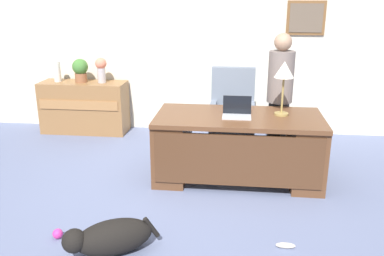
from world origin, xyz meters
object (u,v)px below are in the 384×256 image
object	(u,v)px
desk	(238,145)
desk_lamp	(284,73)
vase_empty	(57,72)
dog_toy_bone	(286,245)
armchair	(232,115)
vase_with_flowers	(101,68)
person_standing	(279,97)
laptop	(237,112)
dog_lying	(110,237)
dog_toy_ball	(58,234)
potted_plant	(80,69)
credenza	(85,107)

from	to	relation	value
desk	desk_lamp	size ratio (longest dim) A/B	3.09
desk	desk_lamp	distance (m)	0.97
vase_empty	dog_toy_bone	distance (m)	4.46
vase_empty	armchair	bearing A→B (deg)	-10.86
vase_with_flowers	vase_empty	bearing A→B (deg)	180.00
person_standing	vase_empty	bearing A→B (deg)	165.47
armchair	desk_lamp	distance (m)	1.30
laptop	dog_lying	bearing A→B (deg)	-122.06
person_standing	vase_with_flowers	size ratio (longest dim) A/B	4.31
dog_toy_ball	desk_lamp	bearing A→B (deg)	37.30
dog_lying	potted_plant	bearing A→B (deg)	113.81
dog_toy_ball	dog_lying	bearing A→B (deg)	-17.30
armchair	desk_lamp	bearing A→B (deg)	-57.21
credenza	dog_lying	size ratio (longest dim) A/B	1.77
desk	laptop	bearing A→B (deg)	174.74
credenza	potted_plant	xyz separation A→B (m)	(-0.02, 0.00, 0.60)
person_standing	vase_with_flowers	xyz separation A→B (m)	(-2.61, 0.86, 0.17)
armchair	dog_toy_ball	bearing A→B (deg)	-121.19
dog_lying	dog_toy_ball	world-z (taller)	dog_lying
potted_plant	dog_toy_ball	bearing A→B (deg)	-74.09
armchair	dog_toy_ball	xyz separation A→B (m)	(-1.49, -2.46, -0.46)
vase_with_flowers	vase_empty	xyz separation A→B (m)	(-0.71, 0.00, -0.06)
dog_lying	laptop	xyz separation A→B (m)	(1.02, 1.62, 0.67)
vase_with_flowers	dog_toy_ball	world-z (taller)	vase_with_flowers
armchair	credenza	bearing A→B (deg)	167.38
dog_lying	potted_plant	distance (m)	3.55
laptop	dog_toy_ball	distance (m)	2.27
credenza	dog_toy_ball	xyz separation A→B (m)	(0.83, -2.98, -0.35)
laptop	dog_toy_bone	size ratio (longest dim) A/B	1.89
credenza	dog_toy_bone	size ratio (longest dim) A/B	7.83
dog_toy_bone	potted_plant	bearing A→B (deg)	134.63
desk	armchair	distance (m)	1.02
desk_lamp	vase_empty	world-z (taller)	desk_lamp
vase_with_flowers	potted_plant	distance (m)	0.33
desk	dog_toy_bone	bearing A→B (deg)	-72.46
credenza	vase_empty	world-z (taller)	vase_empty
person_standing	vase_empty	xyz separation A→B (m)	(-3.32, 0.86, 0.10)
vase_empty	desk_lamp	bearing A→B (deg)	-23.21
vase_with_flowers	dog_toy_bone	world-z (taller)	vase_with_flowers
desk	credenza	bearing A→B (deg)	147.64
dog_toy_ball	laptop	bearing A→B (deg)	43.07
credenza	armchair	size ratio (longest dim) A/B	1.17
credenza	vase_with_flowers	xyz separation A→B (m)	(0.31, 0.00, 0.62)
dog_toy_ball	dog_toy_bone	xyz separation A→B (m)	(2.02, 0.08, -0.02)
credenza	desk_lamp	distance (m)	3.33
potted_plant	credenza	bearing A→B (deg)	-3.90
dog_toy_ball	dog_toy_bone	world-z (taller)	dog_toy_ball
armchair	dog_lying	distance (m)	2.82
credenza	person_standing	distance (m)	3.08
desk_lamp	armchair	bearing A→B (deg)	122.79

